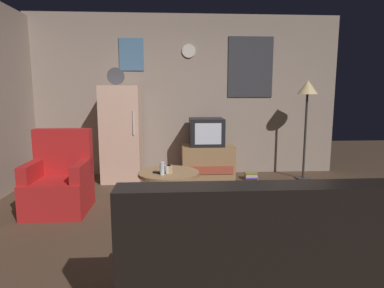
{
  "coord_description": "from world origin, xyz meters",
  "views": [
    {
      "loc": [
        -0.23,
        -3.25,
        1.4
      ],
      "look_at": [
        0.02,
        0.9,
        0.75
      ],
      "focal_mm": 31.0,
      "sensor_mm": 36.0,
      "label": 1
    }
  ],
  "objects_px": {
    "remote_control": "(159,173)",
    "tv_stand": "(208,162)",
    "standing_lamp": "(307,95)",
    "coffee_table": "(169,191)",
    "mug_ceramic_white": "(168,169)",
    "couch": "(262,269)",
    "book_stack": "(251,176)",
    "mug_ceramic_tan": "(169,169)",
    "armchair": "(60,183)",
    "fridge": "(122,133)",
    "crt_tv": "(206,132)",
    "wine_glass": "(162,168)"
  },
  "relations": [
    {
      "from": "remote_control",
      "to": "tv_stand",
      "type": "bearing_deg",
      "value": 95.5
    },
    {
      "from": "remote_control",
      "to": "standing_lamp",
      "type": "bearing_deg",
      "value": 62.49
    },
    {
      "from": "coffee_table",
      "to": "mug_ceramic_white",
      "type": "distance_m",
      "value": 0.29
    },
    {
      "from": "standing_lamp",
      "to": "mug_ceramic_white",
      "type": "bearing_deg",
      "value": -147.29
    },
    {
      "from": "couch",
      "to": "book_stack",
      "type": "xyz_separation_m",
      "value": [
        0.72,
        3.28,
        -0.26
      ]
    },
    {
      "from": "mug_ceramic_tan",
      "to": "armchair",
      "type": "height_order",
      "value": "armchair"
    },
    {
      "from": "fridge",
      "to": "mug_ceramic_tan",
      "type": "distance_m",
      "value": 1.71
    },
    {
      "from": "crt_tv",
      "to": "book_stack",
      "type": "relative_size",
      "value": 2.51
    },
    {
      "from": "tv_stand",
      "to": "standing_lamp",
      "type": "bearing_deg",
      "value": -5.28
    },
    {
      "from": "standing_lamp",
      "to": "coffee_table",
      "type": "bearing_deg",
      "value": -148.15
    },
    {
      "from": "mug_ceramic_white",
      "to": "remote_control",
      "type": "height_order",
      "value": "mug_ceramic_white"
    },
    {
      "from": "tv_stand",
      "to": "book_stack",
      "type": "height_order",
      "value": "tv_stand"
    },
    {
      "from": "tv_stand",
      "to": "mug_ceramic_white",
      "type": "bearing_deg",
      "value": -112.3
    },
    {
      "from": "couch",
      "to": "tv_stand",
      "type": "bearing_deg",
      "value": 89.43
    },
    {
      "from": "mug_ceramic_white",
      "to": "remote_control",
      "type": "relative_size",
      "value": 0.6
    },
    {
      "from": "mug_ceramic_tan",
      "to": "remote_control",
      "type": "height_order",
      "value": "mug_ceramic_tan"
    },
    {
      "from": "tv_stand",
      "to": "mug_ceramic_tan",
      "type": "xyz_separation_m",
      "value": [
        -0.61,
        -1.55,
        0.25
      ]
    },
    {
      "from": "mug_ceramic_tan",
      "to": "book_stack",
      "type": "height_order",
      "value": "mug_ceramic_tan"
    },
    {
      "from": "fridge",
      "to": "mug_ceramic_white",
      "type": "bearing_deg",
      "value": -63.99
    },
    {
      "from": "standing_lamp",
      "to": "coffee_table",
      "type": "height_order",
      "value": "standing_lamp"
    },
    {
      "from": "standing_lamp",
      "to": "wine_glass",
      "type": "distance_m",
      "value": 2.82
    },
    {
      "from": "crt_tv",
      "to": "couch",
      "type": "xyz_separation_m",
      "value": [
        -0.01,
        -3.41,
        -0.45
      ]
    },
    {
      "from": "crt_tv",
      "to": "couch",
      "type": "distance_m",
      "value": 3.44
    },
    {
      "from": "tv_stand",
      "to": "armchair",
      "type": "height_order",
      "value": "armchair"
    },
    {
      "from": "armchair",
      "to": "tv_stand",
      "type": "bearing_deg",
      "value": 35.99
    },
    {
      "from": "tv_stand",
      "to": "armchair",
      "type": "relative_size",
      "value": 0.88
    },
    {
      "from": "fridge",
      "to": "book_stack",
      "type": "distance_m",
      "value": 2.18
    },
    {
      "from": "standing_lamp",
      "to": "book_stack",
      "type": "bearing_deg",
      "value": 179.21
    },
    {
      "from": "crt_tv",
      "to": "tv_stand",
      "type": "bearing_deg",
      "value": 2.34
    },
    {
      "from": "wine_glass",
      "to": "book_stack",
      "type": "xyz_separation_m",
      "value": [
        1.39,
        1.5,
        -0.5
      ]
    },
    {
      "from": "crt_tv",
      "to": "remote_control",
      "type": "xyz_separation_m",
      "value": [
        -0.71,
        -1.58,
        -0.28
      ]
    },
    {
      "from": "fridge",
      "to": "crt_tv",
      "type": "relative_size",
      "value": 3.28
    },
    {
      "from": "tv_stand",
      "to": "standing_lamp",
      "type": "distance_m",
      "value": 1.9
    },
    {
      "from": "mug_ceramic_white",
      "to": "wine_glass",
      "type": "bearing_deg",
      "value": -125.83
    },
    {
      "from": "standing_lamp",
      "to": "armchair",
      "type": "bearing_deg",
      "value": -160.21
    },
    {
      "from": "standing_lamp",
      "to": "mug_ceramic_white",
      "type": "distance_m",
      "value": 2.73
    },
    {
      "from": "crt_tv",
      "to": "coffee_table",
      "type": "relative_size",
      "value": 0.75
    },
    {
      "from": "standing_lamp",
      "to": "mug_ceramic_tan",
      "type": "xyz_separation_m",
      "value": [
        -2.17,
        -1.41,
        -0.84
      ]
    },
    {
      "from": "crt_tv",
      "to": "couch",
      "type": "bearing_deg",
      "value": -90.18
    },
    {
      "from": "coffee_table",
      "to": "mug_ceramic_tan",
      "type": "xyz_separation_m",
      "value": [
        0.01,
        -0.05,
        0.28
      ]
    },
    {
      "from": "wine_glass",
      "to": "remote_control",
      "type": "height_order",
      "value": "wine_glass"
    },
    {
      "from": "fridge",
      "to": "armchair",
      "type": "height_order",
      "value": "fridge"
    },
    {
      "from": "mug_ceramic_tan",
      "to": "coffee_table",
      "type": "bearing_deg",
      "value": 101.53
    },
    {
      "from": "remote_control",
      "to": "armchair",
      "type": "relative_size",
      "value": 0.16
    },
    {
      "from": "mug_ceramic_tan",
      "to": "couch",
      "type": "height_order",
      "value": "couch"
    },
    {
      "from": "coffee_table",
      "to": "wine_glass",
      "type": "relative_size",
      "value": 4.8
    },
    {
      "from": "armchair",
      "to": "coffee_table",
      "type": "bearing_deg",
      "value": -4.61
    },
    {
      "from": "coffee_table",
      "to": "mug_ceramic_white",
      "type": "bearing_deg",
      "value": -101.76
    },
    {
      "from": "standing_lamp",
      "to": "couch",
      "type": "height_order",
      "value": "standing_lamp"
    },
    {
      "from": "fridge",
      "to": "tv_stand",
      "type": "distance_m",
      "value": 1.46
    }
  ]
}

